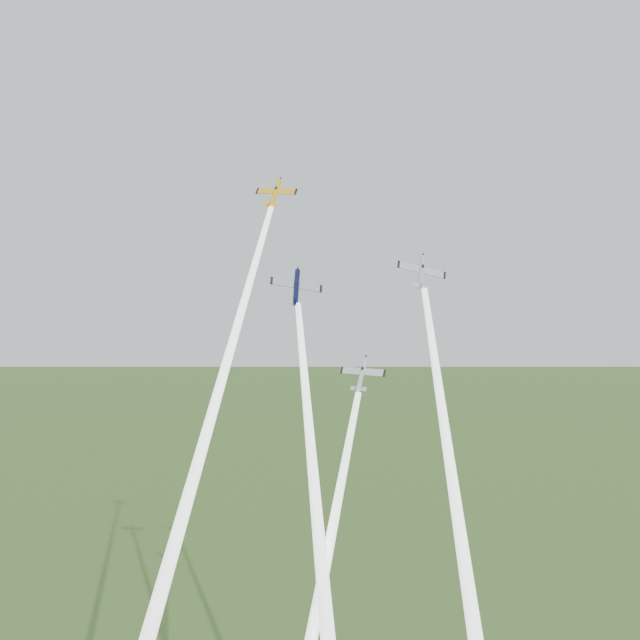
{
  "coord_description": "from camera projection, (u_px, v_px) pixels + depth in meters",
  "views": [
    {
      "loc": [
        31.95,
        -122.75,
        96.63
      ],
      "look_at": [
        0.0,
        -6.0,
        92.0
      ],
      "focal_mm": 45.0,
      "sensor_mm": 36.0,
      "label": 1
    }
  ],
  "objects": [
    {
      "name": "smoke_trail_navy",
      "position": [
        315.0,
        490.0,
        108.51
      ],
      "size": [
        16.82,
        33.7,
        51.02
      ],
      "primitive_type": null,
      "rotation": [
        -0.6,
        0.0,
        0.43
      ],
      "color": "white"
    },
    {
      "name": "plane_navy",
      "position": [
        296.0,
        287.0,
        126.16
      ],
      "size": [
        9.01,
        9.08,
        8.83
      ],
      "primitive_type": null,
      "rotation": [
        0.97,
        0.16,
        0.43
      ],
      "color": "#0C0F35"
    },
    {
      "name": "smoke_trail_silver_right",
      "position": [
        456.0,
        505.0,
        101.71
      ],
      "size": [
        15.81,
        37.65,
        55.93
      ],
      "primitive_type": null,
      "rotation": [
        -0.6,
        0.0,
        0.36
      ],
      "color": "white"
    },
    {
      "name": "plane_silver_low",
      "position": [
        362.0,
        374.0,
        119.84
      ],
      "size": [
        7.55,
        5.38,
        6.6
      ],
      "primitive_type": null,
      "rotation": [
        0.97,
        0.04,
        -0.08
      ],
      "color": "silver"
    },
    {
      "name": "smoke_trail_silver_low",
      "position": [
        322.0,
        584.0,
        104.23
      ],
      "size": [
        4.87,
        33.52,
        47.29
      ],
      "primitive_type": null,
      "rotation": [
        -0.6,
        0.0,
        -0.08
      ],
      "color": "white"
    },
    {
      "name": "smoke_trail_yellow",
      "position": [
        213.0,
        409.0,
        114.2
      ],
      "size": [
        5.49,
        43.96,
        62.5
      ],
      "primitive_type": null,
      "rotation": [
        -0.6,
        0.0,
        -0.08
      ],
      "color": "white"
    },
    {
      "name": "plane_silver_right",
      "position": [
        422.0,
        272.0,
        121.1
      ],
      "size": [
        7.63,
        8.0,
        8.48
      ],
      "primitive_type": null,
      "rotation": [
        0.97,
        0.23,
        0.36
      ],
      "color": "silver"
    },
    {
      "name": "plane_yellow",
      "position": [
        275.0,
        193.0,
        134.47
      ],
      "size": [
        8.04,
        5.61,
        7.1
      ],
      "primitive_type": null,
      "rotation": [
        0.97,
        0.06,
        -0.08
      ],
      "color": "#F5AC15"
    }
  ]
}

